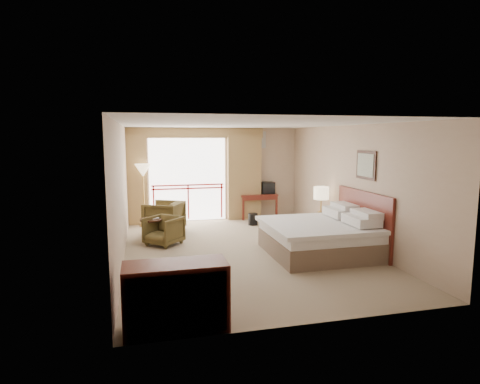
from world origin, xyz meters
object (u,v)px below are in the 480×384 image
object	(u,v)px
tv	(268,188)
armchair_far	(165,232)
nightstand	(321,225)
dresser	(176,297)
bed	(321,236)
floor_lamp	(143,173)
table_lamp	(321,194)
armchair_near	(164,245)
side_table	(151,226)
desk	(257,199)
wastebasket	(253,219)

from	to	relation	value
tv	armchair_far	bearing A→B (deg)	-160.04
nightstand	dresser	world-z (taller)	dresser
bed	floor_lamp	xyz separation A→B (m)	(-3.56, 3.64, 1.09)
table_lamp	armchair_near	xyz separation A→B (m)	(-3.84, 0.04, -1.05)
armchair_far	bed	bearing A→B (deg)	75.82
nightstand	side_table	size ratio (longest dim) A/B	0.97
tv	side_table	bearing A→B (deg)	-149.73
desk	side_table	size ratio (longest dim) A/B	2.04
bed	nightstand	bearing A→B (deg)	64.51
floor_lamp	armchair_near	bearing A→B (deg)	-79.17
tv	bed	bearing A→B (deg)	-92.06
bed	nightstand	size ratio (longest dim) A/B	3.97
side_table	floor_lamp	size ratio (longest dim) A/B	0.32
armchair_far	tv	bearing A→B (deg)	138.41
wastebasket	side_table	xyz separation A→B (m)	(-2.80, -1.19, 0.21)
nightstand	wastebasket	xyz separation A→B (m)	(-1.31, 1.58, -0.10)
bed	dresser	bearing A→B (deg)	-140.98
desk	tv	distance (m)	0.46
table_lamp	tv	distance (m)	2.53
table_lamp	armchair_near	bearing A→B (deg)	179.45
bed	armchair_near	size ratio (longest dim) A/B	2.95
table_lamp	side_table	distance (m)	4.18
nightstand	floor_lamp	bearing A→B (deg)	154.81
table_lamp	floor_lamp	xyz separation A→B (m)	(-4.25, 2.14, 0.42)
armchair_near	side_table	distance (m)	0.55
bed	nightstand	distance (m)	1.60
dresser	wastebasket	bearing A→B (deg)	61.83
bed	table_lamp	distance (m)	1.78
desk	side_table	bearing A→B (deg)	-147.58
desk	armchair_far	bearing A→B (deg)	-157.98
bed	armchair_far	world-z (taller)	bed
bed	floor_lamp	distance (m)	5.21
nightstand	tv	world-z (taller)	tv
armchair_near	dresser	bearing A→B (deg)	-47.54
desk	dresser	world-z (taller)	dresser
desk	armchair_far	xyz separation A→B (m)	(-2.86, -1.25, -0.57)
nightstand	dresser	distance (m)	5.65
table_lamp	wastebasket	distance (m)	2.20
bed	wastebasket	distance (m)	3.10
desk	armchair_far	size ratio (longest dim) A/B	1.27
floor_lamp	tv	bearing A→B (deg)	4.88
armchair_far	armchair_near	distance (m)	1.23
tv	armchair_far	world-z (taller)	tv
nightstand	floor_lamp	distance (m)	4.93
wastebasket	table_lamp	bearing A→B (deg)	-49.41
nightstand	desk	size ratio (longest dim) A/B	0.48
side_table	wastebasket	bearing A→B (deg)	23.04
bed	armchair_near	world-z (taller)	bed
wastebasket	armchair_far	xyz separation A→B (m)	(-2.45, -0.27, -0.16)
table_lamp	side_table	world-z (taller)	table_lamp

